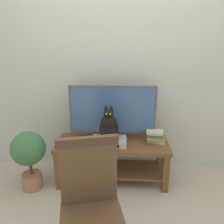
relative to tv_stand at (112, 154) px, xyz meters
name	(u,v)px	position (x,y,z in m)	size (l,w,h in m)	color
ground_plane	(114,216)	(0.05, -0.61, -0.35)	(12.00, 12.00, 0.00)	#ADA393
back_wall	(118,59)	(0.05, 0.43, 1.05)	(7.00, 0.12, 2.80)	#B7BCB2
tv_stand	(112,154)	(0.00, 0.00, 0.00)	(1.29, 0.50, 0.50)	brown
tv	(113,112)	(0.00, 0.11, 0.48)	(0.99, 0.20, 0.65)	#4C4C51
media_box	(109,141)	(-0.03, -0.05, 0.18)	(0.39, 0.24, 0.07)	#BCBCC1
cat	(109,127)	(-0.03, -0.07, 0.37)	(0.22, 0.35, 0.41)	black
wooden_chair	(91,201)	(-0.10, -1.10, 0.24)	(0.51, 0.51, 1.02)	#513823
book_stack	(155,137)	(0.50, 0.03, 0.21)	(0.23, 0.18, 0.14)	beige
potted_plant	(29,154)	(-0.91, -0.20, 0.09)	(0.37, 0.37, 0.69)	#9E6B4C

